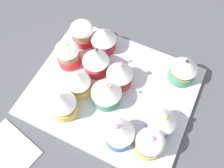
% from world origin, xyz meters
% --- Properties ---
extents(ground_plane, '(1.80, 1.80, 0.03)m').
position_xyz_m(ground_plane, '(0.00, 0.00, -0.01)').
color(ground_plane, '#4C4C51').
extents(baking_tray, '(0.30, 0.36, 0.01)m').
position_xyz_m(baking_tray, '(0.00, 0.00, 0.01)').
color(baking_tray, silver).
rests_on(baking_tray, ground_plane).
extents(cupcake_0, '(0.06, 0.06, 0.07)m').
position_xyz_m(cupcake_0, '(-0.09, -0.13, 0.05)').
color(cupcake_0, '#D1333D').
rests_on(cupcake_0, baking_tray).
extents(cupcake_1, '(0.06, 0.06, 0.07)m').
position_xyz_m(cupcake_1, '(-0.02, -0.13, 0.05)').
color(cupcake_1, '#D1333D').
rests_on(cupcake_1, baking_tray).
extents(cupcake_2, '(0.06, 0.06, 0.07)m').
position_xyz_m(cupcake_2, '(-0.10, -0.07, 0.05)').
color(cupcake_2, '#D1333D').
rests_on(cupcake_2, baking_tray).
extents(cupcake_3, '(0.06, 0.06, 0.08)m').
position_xyz_m(cupcake_3, '(-0.03, -0.06, 0.05)').
color(cupcake_3, '#D1333D').
rests_on(cupcake_3, baking_tray).
extents(cupcake_4, '(0.05, 0.05, 0.07)m').
position_xyz_m(cupcake_4, '(0.03, -0.07, 0.05)').
color(cupcake_4, '#EFC651').
rests_on(cupcake_4, baking_tray).
extents(cupcake_5, '(0.06, 0.06, 0.08)m').
position_xyz_m(cupcake_5, '(0.09, -0.07, 0.05)').
color(cupcake_5, '#EFC651').
rests_on(cupcake_5, baking_tray).
extents(cupcake_6, '(0.06, 0.06, 0.08)m').
position_xyz_m(cupcake_6, '(-0.03, 0.01, 0.05)').
color(cupcake_6, '#D1333D').
rests_on(cupcake_6, baking_tray).
extents(cupcake_7, '(0.07, 0.07, 0.07)m').
position_xyz_m(cupcake_7, '(0.03, 0.00, 0.05)').
color(cupcake_7, '#4C9E6B').
rests_on(cupcake_7, baking_tray).
extents(cupcake_8, '(0.06, 0.06, 0.08)m').
position_xyz_m(cupcake_8, '(0.10, 0.06, 0.05)').
color(cupcake_8, '#477AC6').
rests_on(cupcake_8, baking_tray).
extents(cupcake_9, '(0.06, 0.06, 0.08)m').
position_xyz_m(cupcake_9, '(-0.10, 0.13, 0.05)').
color(cupcake_9, '#4C9E6B').
rests_on(cupcake_9, baking_tray).
extents(cupcake_10, '(0.06, 0.06, 0.07)m').
position_xyz_m(cupcake_10, '(0.04, 0.13, 0.05)').
color(cupcake_10, '#477AC6').
rests_on(cupcake_10, baking_tray).
extents(cupcake_11, '(0.06, 0.06, 0.07)m').
position_xyz_m(cupcake_11, '(0.09, 0.12, 0.05)').
color(cupcake_11, '#EFC651').
rests_on(cupcake_11, baking_tray).
extents(napkin, '(0.15, 0.14, 0.01)m').
position_xyz_m(napkin, '(0.24, -0.14, 0.00)').
color(napkin, white).
rests_on(napkin, ground_plane).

